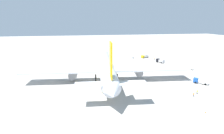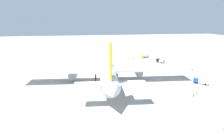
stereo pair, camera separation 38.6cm
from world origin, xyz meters
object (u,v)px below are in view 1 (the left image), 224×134
at_px(baggage_cart_0, 133,57).
at_px(service_truck_2, 201,81).
at_px(service_truck_0, 145,56).
at_px(service_truck_1, 160,61).
at_px(service_van, 190,68).
at_px(traffic_cone_2, 206,112).
at_px(ground_worker_2, 154,56).
at_px(airliner, 106,67).
at_px(ground_worker_0, 154,59).
at_px(traffic_cone_4, 186,78).
at_px(traffic_cone_0, 154,64).
at_px(traffic_cone_3, 160,66).
at_px(ground_worker_4, 197,92).
at_px(traffic_cone_1, 148,62).
at_px(ground_worker_5, 194,95).

bearing_deg(baggage_cart_0, service_truck_2, -167.84).
bearing_deg(service_truck_0, service_truck_1, -166.49).
relative_size(service_van, traffic_cone_2, 8.24).
bearing_deg(ground_worker_2, service_truck_2, 175.84).
bearing_deg(airliner, ground_worker_0, -47.86).
bearing_deg(ground_worker_2, traffic_cone_4, 173.34).
xyz_separation_m(service_truck_1, ground_worker_0, (9.28, 0.29, -0.55)).
bearing_deg(service_truck_1, service_truck_2, 178.96).
height_order(service_truck_0, service_van, service_truck_0).
xyz_separation_m(baggage_cart_0, traffic_cone_0, (-24.78, -7.56, -0.40)).
height_order(ground_worker_0, traffic_cone_2, ground_worker_0).
xyz_separation_m(airliner, traffic_cone_2, (-39.41, -27.23, -6.57)).
xyz_separation_m(service_truck_0, traffic_cone_3, (-29.20, 0.21, -1.12)).
relative_size(traffic_cone_0, traffic_cone_3, 1.00).
height_order(ground_worker_2, ground_worker_4, ground_worker_4).
relative_size(service_van, traffic_cone_4, 8.24).
height_order(traffic_cone_0, traffic_cone_1, same).
distance_m(service_van, traffic_cone_3, 18.05).
bearing_deg(service_van, traffic_cone_4, 140.82).
xyz_separation_m(service_truck_1, traffic_cone_3, (-10.33, 4.74, -1.15)).
bearing_deg(ground_worker_5, traffic_cone_2, 161.25).
distance_m(airliner, ground_worker_4, 42.96).
bearing_deg(traffic_cone_3, ground_worker_5, 169.51).
bearing_deg(ground_worker_0, service_truck_0, 23.86).
distance_m(ground_worker_0, ground_worker_2, 11.55).
distance_m(service_truck_0, service_van, 42.49).
relative_size(service_truck_0, service_truck_2, 1.09).
distance_m(service_truck_0, baggage_cart_0, 10.25).
bearing_deg(traffic_cone_4, traffic_cone_1, 8.40).
distance_m(ground_worker_5, traffic_cone_4, 24.54).
xyz_separation_m(ground_worker_0, traffic_cone_0, (-14.85, 6.89, -0.60)).
relative_size(airliner, traffic_cone_4, 150.71).
distance_m(service_truck_0, traffic_cone_4, 55.18).
bearing_deg(ground_worker_0, service_truck_2, 179.44).
bearing_deg(service_truck_2, baggage_cart_0, 12.16).
bearing_deg(ground_worker_4, service_truck_2, -42.27).
relative_size(service_truck_0, traffic_cone_2, 12.68).
relative_size(service_truck_1, ground_worker_5, 3.88).
distance_m(baggage_cart_0, traffic_cone_2, 89.89).
xyz_separation_m(ground_worker_0, ground_worker_5, (-67.49, 13.32, -0.04)).
height_order(ground_worker_0, traffic_cone_1, ground_worker_0).
relative_size(service_truck_1, ground_worker_4, 3.61).
xyz_separation_m(traffic_cone_1, traffic_cone_3, (-12.43, -3.55, 0.00)).
relative_size(service_truck_2, baggage_cart_0, 2.28).
distance_m(service_truck_1, service_truck_2, 45.44).
relative_size(service_truck_0, service_van, 1.54).
xyz_separation_m(traffic_cone_0, traffic_cone_4, (-30.70, -4.56, 0.00)).
bearing_deg(traffic_cone_2, ground_worker_0, -12.38).
bearing_deg(airliner, traffic_cone_0, -55.89).
distance_m(ground_worker_0, traffic_cone_1, 10.77).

